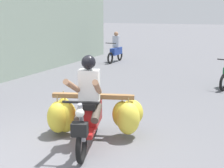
% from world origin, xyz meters
% --- Properties ---
extents(ground_plane, '(120.00, 120.00, 0.00)m').
position_xyz_m(ground_plane, '(0.00, 0.00, 0.00)').
color(ground_plane, slate).
extents(motorbike_main_loaded, '(1.85, 1.82, 1.58)m').
position_xyz_m(motorbike_main_loaded, '(0.29, 1.10, 0.48)').
color(motorbike_main_loaded, black).
rests_on(motorbike_main_loaded, ground).
extents(motorbike_distant_ahead_right, '(0.50, 1.62, 1.40)m').
position_xyz_m(motorbike_distant_ahead_right, '(-2.82, 9.77, 0.57)').
color(motorbike_distant_ahead_right, black).
rests_on(motorbike_distant_ahead_right, ground).
extents(shopfront_building, '(4.59, 8.39, 3.99)m').
position_xyz_m(shopfront_building, '(-6.79, 7.83, 2.00)').
color(shopfront_building, gray).
rests_on(shopfront_building, ground).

